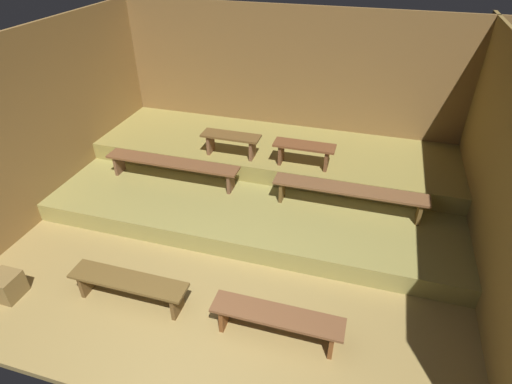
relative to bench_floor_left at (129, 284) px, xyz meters
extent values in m
cube|color=olive|center=(0.93, 1.84, -0.34)|extent=(7.14, 6.03, 0.08)
cube|color=brown|center=(0.93, 4.48, 1.10)|extent=(7.14, 0.06, 2.79)
cube|color=olive|center=(-2.27, 1.84, 1.10)|extent=(0.06, 6.03, 2.79)
cube|color=olive|center=(4.13, 1.84, 1.10)|extent=(0.06, 6.03, 2.79)
cube|color=olive|center=(0.93, 2.77, -0.15)|extent=(6.34, 3.38, 0.30)
cube|color=olive|center=(0.93, 3.54, 0.15)|extent=(6.34, 1.82, 0.30)
cube|color=brown|center=(0.00, 0.00, 0.07)|extent=(1.49, 0.32, 0.04)
cube|color=brown|center=(-0.62, 0.00, -0.12)|extent=(0.05, 0.26, 0.34)
cube|color=brown|center=(0.62, 0.00, -0.12)|extent=(0.05, 0.26, 0.34)
cube|color=brown|center=(1.85, 0.00, 0.07)|extent=(1.49, 0.32, 0.04)
cube|color=brown|center=(1.23, 0.00, -0.12)|extent=(0.05, 0.26, 0.34)
cube|color=brown|center=(2.48, 0.00, -0.12)|extent=(0.05, 0.26, 0.34)
cube|color=brown|center=(-0.52, 2.32, 0.36)|extent=(2.28, 0.32, 0.04)
cube|color=brown|center=(-1.53, 2.32, 0.17)|extent=(0.05, 0.26, 0.34)
cube|color=brown|center=(0.50, 2.32, 0.17)|extent=(0.05, 0.26, 0.34)
cube|color=brown|center=(2.37, 2.32, 0.36)|extent=(2.28, 0.32, 0.04)
cube|color=brown|center=(1.35, 2.32, 0.17)|extent=(0.05, 0.26, 0.34)
cube|color=brown|center=(3.39, 2.32, 0.17)|extent=(0.05, 0.26, 0.34)
cube|color=brown|center=(0.30, 2.95, 0.66)|extent=(0.99, 0.32, 0.04)
cube|color=brown|center=(-0.07, 2.95, 0.47)|extent=(0.05, 0.26, 0.34)
cube|color=brown|center=(0.68, 2.95, 0.47)|extent=(0.05, 0.26, 0.34)
cube|color=brown|center=(1.55, 2.95, 0.66)|extent=(0.99, 0.32, 0.04)
cube|color=brown|center=(1.18, 2.95, 0.47)|extent=(0.05, 0.26, 0.34)
cube|color=brown|center=(1.93, 2.95, 0.47)|extent=(0.05, 0.26, 0.34)
cube|color=brown|center=(-1.54, -0.35, -0.13)|extent=(0.33, 0.33, 0.33)
camera|label=1|loc=(2.50, -3.02, 3.73)|focal=29.33mm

